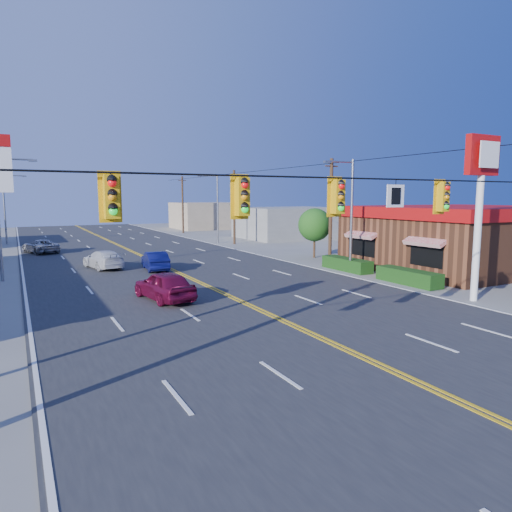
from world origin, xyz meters
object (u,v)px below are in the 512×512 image
car_magenta (164,286)px  car_white (103,260)px  car_silver (41,247)px  kfc (459,237)px  car_blue (155,261)px  kfc_pylon (481,184)px  signal_span (364,214)px

car_magenta → car_white: car_magenta is taller
car_magenta → car_silver: bearing=-88.3°
kfc → car_blue: (-21.00, 9.48, -1.69)m
kfc_pylon → car_magenta: kfc_pylon is taller
signal_span → kfc_pylon: 11.87m
kfc_pylon → car_blue: bearing=124.7°
signal_span → car_blue: signal_span is taller
kfc_pylon → car_silver: bearing=120.1°
kfc → signal_span: bearing=-149.1°
kfc_pylon → car_magenta: 17.08m
kfc_pylon → car_blue: kfc_pylon is taller
signal_span → kfc_pylon: size_ratio=2.86×
signal_span → kfc: size_ratio=1.49×
kfc → car_silver: bearing=138.4°
kfc_pylon → car_white: bearing=127.4°
signal_span → car_silver: size_ratio=5.21×
car_magenta → car_blue: bearing=-111.7°
car_magenta → car_silver: (-4.65, 25.18, -0.12)m
signal_span → car_magenta: size_ratio=5.39×
signal_span → car_blue: 21.91m
kfc → car_blue: kfc is taller
kfc_pylon → kfc: bearing=42.0°
signal_span → car_silver: bearing=102.1°
car_white → kfc_pylon: bearing=117.1°
car_magenta → car_white: 12.56m
kfc_pylon → car_silver: kfc_pylon is taller
kfc_pylon → car_white: (-15.34, 20.09, -5.36)m
signal_span → car_white: size_ratio=5.19×
car_white → car_blue: bearing=130.9°
car_blue → signal_span: bearing=98.3°
kfc_pylon → car_silver: (-19.02, 32.75, -5.40)m
car_magenta → signal_span: bearing=96.9°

